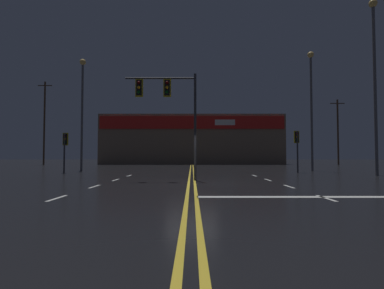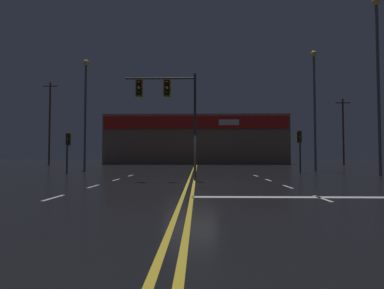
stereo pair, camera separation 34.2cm
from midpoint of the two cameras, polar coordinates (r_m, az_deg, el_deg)
ground_plane at (r=14.92m, az=-0.67°, el=-7.32°), size 200.00×200.00×0.00m
road_markings at (r=14.06m, az=2.27°, el=-7.61°), size 12.59×60.00×0.01m
traffic_signal_median at (r=16.64m, az=-5.33°, el=8.62°), size 3.91×0.36×5.86m
traffic_signal_corner_northwest at (r=25.57m, az=-23.34°, el=0.17°), size 0.42×0.36×3.16m
traffic_signal_corner_northeast at (r=25.47m, az=19.04°, el=0.48°), size 0.42×0.36×3.37m
streetlight_median_approach at (r=29.13m, az=21.50°, el=8.65°), size 0.56×0.56×10.75m
streetlight_far_right at (r=24.61m, az=31.12°, el=12.68°), size 0.56×0.56×12.20m
streetlight_far_median at (r=29.88m, az=-20.45°, el=7.96°), size 0.56×0.56×10.37m
building_backdrop at (r=52.55m, az=-0.16°, el=0.77°), size 30.00×10.23×8.09m
utility_pole_row at (r=46.23m, az=-3.63°, el=3.61°), size 47.46×0.26×12.84m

